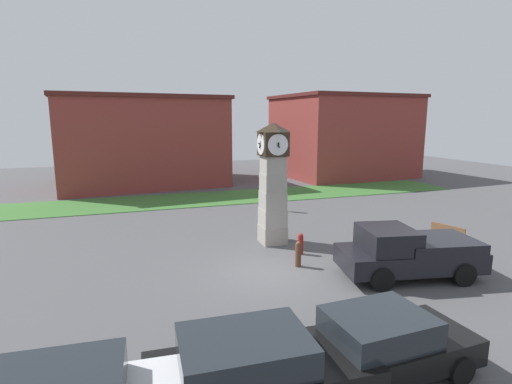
{
  "coord_description": "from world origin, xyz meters",
  "views": [
    {
      "loc": [
        -5.02,
        -13.14,
        5.65
      ],
      "look_at": [
        0.54,
        3.35,
        2.42
      ],
      "focal_mm": 28.0,
      "sensor_mm": 36.0,
      "label": 1
    }
  ],
  "objects": [
    {
      "name": "ground_plane",
      "position": [
        0.0,
        0.0,
        0.0
      ],
      "size": [
        77.86,
        77.86,
        0.0
      ],
      "primitive_type": "plane",
      "color": "#4C4C4F"
    },
    {
      "name": "clock_tower",
      "position": [
        1.35,
        3.37,
        2.81
      ],
      "size": [
        1.49,
        1.47,
        5.46
      ],
      "color": "#9A958B",
      "rests_on": "ground_plane"
    },
    {
      "name": "bollard_near_tower",
      "position": [
        1.9,
        1.52,
        0.46
      ],
      "size": [
        0.24,
        0.24,
        0.9
      ],
      "color": "maroon",
      "rests_on": "ground_plane"
    },
    {
      "name": "bollard_mid_row",
      "position": [
        1.2,
        0.24,
        0.51
      ],
      "size": [
        0.23,
        0.23,
        1.01
      ],
      "color": "brown",
      "rests_on": "ground_plane"
    },
    {
      "name": "car_near_tower",
      "position": [
        -2.74,
        -6.4,
        0.77
      ],
      "size": [
        4.67,
        2.26,
        1.51
      ],
      "color": "black",
      "rests_on": "ground_plane"
    },
    {
      "name": "car_by_building",
      "position": [
        0.28,
        -6.4,
        0.75
      ],
      "size": [
        3.97,
        2.14,
        1.47
      ],
      "color": "black",
      "rests_on": "ground_plane"
    },
    {
      "name": "pickup_truck",
      "position": [
        4.53,
        -1.94,
        0.93
      ],
      "size": [
        5.24,
        3.01,
        1.85
      ],
      "color": "black",
      "rests_on": "ground_plane"
    },
    {
      "name": "bench",
      "position": [
        8.93,
        0.63,
        0.52
      ],
      "size": [
        0.93,
        1.68,
        0.9
      ],
      "color": "brown",
      "rests_on": "ground_plane"
    },
    {
      "name": "pedestrian_crossing_lot",
      "position": [
        4.14,
        9.11,
        0.93
      ],
      "size": [
        0.45,
        0.45,
        1.63
      ],
      "color": "gold",
      "rests_on": "ground_plane"
    },
    {
      "name": "warehouse_blue_far",
      "position": [
        -3.44,
        23.01,
        3.74
      ],
      "size": [
        14.51,
        11.72,
        7.47
      ],
      "color": "maroon",
      "rests_on": "ground_plane"
    },
    {
      "name": "storefront_low_left",
      "position": [
        15.86,
        21.94,
        3.93
      ],
      "size": [
        12.74,
        10.92,
        7.84
      ],
      "color": "maroon",
      "rests_on": "ground_plane"
    },
    {
      "name": "grass_verge_far",
      "position": [
        -3.48,
        14.27,
        0.02
      ],
      "size": [
        46.72,
        5.06,
        0.04
      ],
      "primitive_type": "cube",
      "color": "#386B2D",
      "rests_on": "ground_plane"
    }
  ]
}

